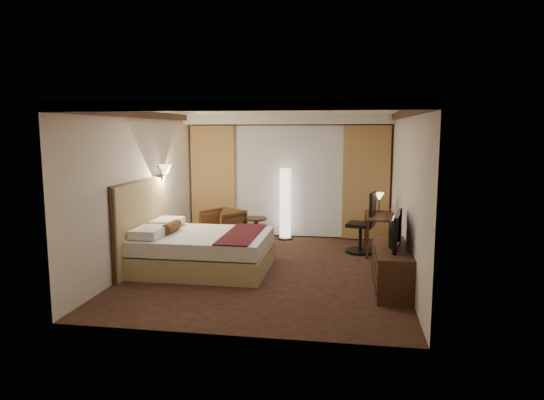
% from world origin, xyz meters
% --- Properties ---
extents(floor, '(4.50, 5.50, 0.01)m').
position_xyz_m(floor, '(0.00, 0.00, 0.00)').
color(floor, black).
rests_on(floor, ground).
extents(ceiling, '(4.50, 5.50, 0.01)m').
position_xyz_m(ceiling, '(0.00, 0.00, 2.70)').
color(ceiling, white).
rests_on(ceiling, back_wall).
extents(back_wall, '(4.50, 0.02, 2.70)m').
position_xyz_m(back_wall, '(0.00, 2.75, 1.35)').
color(back_wall, beige).
rests_on(back_wall, floor).
extents(left_wall, '(0.02, 5.50, 2.70)m').
position_xyz_m(left_wall, '(-2.25, 0.00, 1.35)').
color(left_wall, beige).
rests_on(left_wall, floor).
extents(right_wall, '(0.02, 5.50, 2.70)m').
position_xyz_m(right_wall, '(2.25, 0.00, 1.35)').
color(right_wall, beige).
rests_on(right_wall, floor).
extents(crown_molding, '(4.50, 5.50, 0.12)m').
position_xyz_m(crown_molding, '(0.00, 0.00, 2.64)').
color(crown_molding, black).
rests_on(crown_molding, ceiling).
extents(soffit, '(4.50, 0.50, 0.20)m').
position_xyz_m(soffit, '(0.00, 2.50, 2.60)').
color(soffit, white).
rests_on(soffit, ceiling).
extents(curtain_sheer, '(2.48, 0.04, 2.45)m').
position_xyz_m(curtain_sheer, '(0.00, 2.67, 1.25)').
color(curtain_sheer, silver).
rests_on(curtain_sheer, back_wall).
extents(curtain_left_drape, '(1.00, 0.14, 2.45)m').
position_xyz_m(curtain_left_drape, '(-1.70, 2.61, 1.25)').
color(curtain_left_drape, tan).
rests_on(curtain_left_drape, back_wall).
extents(curtain_right_drape, '(1.00, 0.14, 2.45)m').
position_xyz_m(curtain_right_drape, '(1.70, 2.61, 1.25)').
color(curtain_right_drape, tan).
rests_on(curtain_right_drape, back_wall).
extents(wall_sconce, '(0.24, 0.24, 0.24)m').
position_xyz_m(wall_sconce, '(-2.09, 0.71, 1.62)').
color(wall_sconce, white).
rests_on(wall_sconce, left_wall).
extents(bed, '(2.20, 1.72, 0.65)m').
position_xyz_m(bed, '(-1.09, -0.15, 0.32)').
color(bed, white).
rests_on(bed, floor).
extents(headboard, '(0.12, 2.02, 1.50)m').
position_xyz_m(headboard, '(-2.20, -0.15, 0.75)').
color(headboard, tan).
rests_on(headboard, floor).
extents(armchair, '(1.00, 0.99, 0.76)m').
position_xyz_m(armchair, '(-1.32, 1.95, 0.38)').
color(armchair, '#432B14').
rests_on(armchair, floor).
extents(side_table, '(0.47, 0.47, 0.52)m').
position_xyz_m(side_table, '(-0.61, 2.03, 0.26)').
color(side_table, black).
rests_on(side_table, floor).
extents(floor_lamp, '(0.33, 0.33, 1.57)m').
position_xyz_m(floor_lamp, '(-0.02, 2.39, 0.78)').
color(floor_lamp, white).
rests_on(floor_lamp, floor).
extents(desk, '(0.55, 1.14, 0.75)m').
position_xyz_m(desk, '(1.95, 1.48, 0.38)').
color(desk, black).
rests_on(desk, floor).
extents(desk_lamp, '(0.18, 0.18, 0.34)m').
position_xyz_m(desk_lamp, '(1.95, 1.90, 0.92)').
color(desk_lamp, '#FFD899').
rests_on(desk_lamp, desk).
extents(office_chair, '(0.69, 0.69, 1.20)m').
position_xyz_m(office_chair, '(1.58, 1.43, 0.60)').
color(office_chair, black).
rests_on(office_chair, floor).
extents(dresser, '(0.50, 1.64, 0.64)m').
position_xyz_m(dresser, '(2.00, -0.68, 0.32)').
color(dresser, black).
rests_on(dresser, floor).
extents(television, '(0.72, 1.06, 0.13)m').
position_xyz_m(television, '(1.97, -0.68, 0.92)').
color(television, black).
rests_on(television, dresser).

